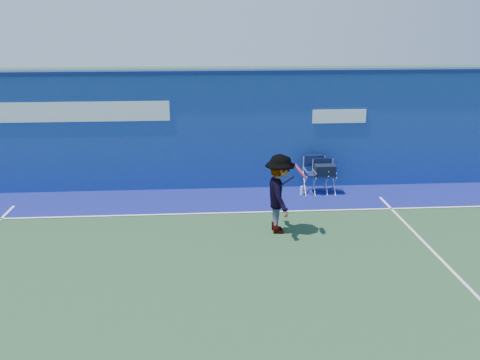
{
  "coord_description": "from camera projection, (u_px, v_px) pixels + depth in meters",
  "views": [
    {
      "loc": [
        0.14,
        -7.77,
        4.35
      ],
      "look_at": [
        0.86,
        2.6,
        1.0
      ],
      "focal_mm": 38.0,
      "sensor_mm": 36.0,
      "label": 1
    }
  ],
  "objects": [
    {
      "name": "water_bottle",
      "position": [
        302.0,
        191.0,
        12.96
      ],
      "size": [
        0.07,
        0.07,
        0.23
      ],
      "primitive_type": "cylinder",
      "color": "white",
      "rests_on": "ground"
    },
    {
      "name": "ground",
      "position": [
        200.0,
        283.0,
        8.7
      ],
      "size": [
        80.0,
        80.0,
        0.0
      ],
      "primitive_type": "plane",
      "color": "#254629",
      "rests_on": "ground"
    },
    {
      "name": "directors_chair_left",
      "position": [
        315.0,
        181.0,
        13.09
      ],
      "size": [
        0.56,
        0.52,
        0.94
      ],
      "color": "silver",
      "rests_on": "ground"
    },
    {
      "name": "out_of_bounds_strip",
      "position": [
        201.0,
        200.0,
        12.59
      ],
      "size": [
        24.0,
        1.8,
        0.01
      ],
      "primitive_type": "cube",
      "color": "navy",
      "rests_on": "ground"
    },
    {
      "name": "directors_chair_right",
      "position": [
        324.0,
        180.0,
        13.02
      ],
      "size": [
        0.52,
        0.47,
        0.87
      ],
      "color": "silver",
      "rests_on": "ground"
    },
    {
      "name": "court_lines",
      "position": [
        201.0,
        266.0,
        9.26
      ],
      "size": [
        24.0,
        12.0,
        0.01
      ],
      "color": "white",
      "rests_on": "out_of_bounds_strip"
    },
    {
      "name": "stadium_wall",
      "position": [
        200.0,
        130.0,
        13.16
      ],
      "size": [
        24.0,
        0.5,
        3.08
      ],
      "color": "navy",
      "rests_on": "ground"
    },
    {
      "name": "tennis_player",
      "position": [
        280.0,
        194.0,
        10.54
      ],
      "size": [
        0.88,
        1.12,
        1.68
      ],
      "color": "#EA4738",
      "rests_on": "ground"
    }
  ]
}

